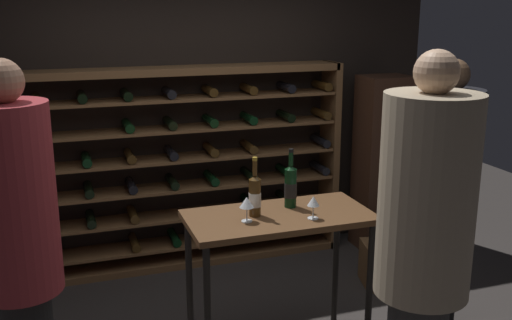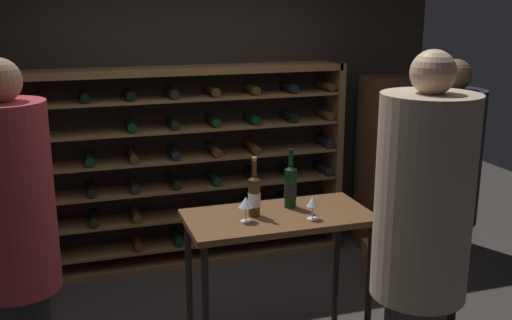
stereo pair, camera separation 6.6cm
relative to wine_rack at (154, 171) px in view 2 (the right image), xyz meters
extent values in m
cube|color=black|center=(0.40, 0.21, 0.61)|extent=(4.55, 0.10, 2.98)
cube|color=brown|center=(1.68, 0.00, 0.00)|extent=(0.06, 0.32, 1.76)
cube|color=brown|center=(0.00, 0.00, 0.85)|extent=(3.36, 0.32, 0.06)
cube|color=brown|center=(0.00, 0.00, -0.85)|extent=(3.36, 0.32, 0.06)
cube|color=brown|center=(0.00, 0.00, -0.69)|extent=(3.28, 0.32, 0.02)
cylinder|color=black|center=(-1.23, 0.00, -0.63)|extent=(0.08, 0.30, 0.08)
cylinder|color=black|center=(-0.88, 0.00, -0.63)|extent=(0.08, 0.30, 0.08)
cylinder|color=#4C3314|center=(-0.17, 0.00, -0.63)|extent=(0.08, 0.30, 0.08)
cylinder|color=black|center=(0.18, 0.00, -0.63)|extent=(0.08, 0.30, 0.08)
cylinder|color=#4C3314|center=(0.53, 0.00, -0.63)|extent=(0.08, 0.30, 0.08)
cylinder|color=black|center=(0.88, 0.00, -0.63)|extent=(0.08, 0.30, 0.08)
cylinder|color=black|center=(1.23, 0.00, -0.63)|extent=(0.08, 0.30, 0.08)
cube|color=brown|center=(0.00, 0.00, -0.43)|extent=(3.28, 0.32, 0.02)
cylinder|color=black|center=(-0.88, 0.00, -0.37)|extent=(0.08, 0.30, 0.08)
cylinder|color=black|center=(-0.53, 0.00, -0.37)|extent=(0.08, 0.30, 0.08)
cylinder|color=#4C3314|center=(-0.17, 0.00, -0.37)|extent=(0.08, 0.30, 0.08)
cylinder|color=black|center=(0.88, 0.00, -0.37)|extent=(0.08, 0.30, 0.08)
cylinder|color=black|center=(1.23, 0.00, -0.37)|extent=(0.08, 0.30, 0.08)
cube|color=brown|center=(0.00, 0.00, -0.17)|extent=(3.28, 0.32, 0.02)
cylinder|color=black|center=(-1.23, 0.00, -0.11)|extent=(0.08, 0.30, 0.08)
cylinder|color=black|center=(-0.88, 0.00, -0.11)|extent=(0.08, 0.30, 0.08)
cylinder|color=black|center=(-0.53, 0.00, -0.11)|extent=(0.08, 0.30, 0.08)
cylinder|color=black|center=(-0.17, 0.00, -0.11)|extent=(0.08, 0.30, 0.08)
cylinder|color=black|center=(0.18, 0.00, -0.11)|extent=(0.08, 0.30, 0.08)
cylinder|color=black|center=(0.53, 0.00, -0.11)|extent=(0.08, 0.30, 0.08)
cylinder|color=black|center=(0.88, 0.00, -0.11)|extent=(0.08, 0.30, 0.08)
cylinder|color=black|center=(1.23, 0.00, -0.11)|extent=(0.08, 0.30, 0.08)
cylinder|color=black|center=(1.58, 0.00, -0.11)|extent=(0.08, 0.30, 0.08)
cube|color=brown|center=(0.00, 0.00, 0.09)|extent=(3.28, 0.32, 0.02)
cylinder|color=black|center=(-0.53, 0.00, 0.15)|extent=(0.08, 0.30, 0.08)
cylinder|color=#4C3314|center=(-0.17, 0.00, 0.15)|extent=(0.08, 0.30, 0.08)
cylinder|color=black|center=(0.18, 0.00, 0.15)|extent=(0.08, 0.30, 0.08)
cylinder|color=#4C3314|center=(0.53, 0.00, 0.15)|extent=(0.08, 0.30, 0.08)
cylinder|color=#4C3314|center=(0.88, 0.00, 0.15)|extent=(0.08, 0.30, 0.08)
cylinder|color=black|center=(1.58, 0.00, 0.15)|extent=(0.08, 0.30, 0.08)
cube|color=brown|center=(0.00, 0.00, 0.35)|extent=(3.28, 0.32, 0.02)
cylinder|color=black|center=(-0.88, 0.00, 0.41)|extent=(0.08, 0.30, 0.08)
cylinder|color=black|center=(-0.17, 0.00, 0.41)|extent=(0.08, 0.30, 0.08)
cylinder|color=black|center=(0.18, 0.00, 0.41)|extent=(0.08, 0.30, 0.08)
cylinder|color=black|center=(0.53, 0.00, 0.41)|extent=(0.08, 0.30, 0.08)
cylinder|color=black|center=(0.88, 0.00, 0.41)|extent=(0.08, 0.30, 0.08)
cylinder|color=black|center=(1.23, 0.00, 0.41)|extent=(0.08, 0.30, 0.08)
cylinder|color=#4C3314|center=(1.58, 0.00, 0.41)|extent=(0.08, 0.30, 0.08)
cube|color=brown|center=(0.00, 0.00, 0.61)|extent=(3.28, 0.32, 0.02)
cylinder|color=#4C3314|center=(-0.88, 0.00, 0.67)|extent=(0.08, 0.30, 0.08)
cylinder|color=black|center=(-0.53, 0.00, 0.67)|extent=(0.08, 0.30, 0.08)
cylinder|color=black|center=(-0.17, 0.00, 0.67)|extent=(0.08, 0.30, 0.08)
cylinder|color=black|center=(0.18, 0.00, 0.67)|extent=(0.08, 0.30, 0.08)
cylinder|color=#4C3314|center=(0.53, 0.00, 0.67)|extent=(0.08, 0.30, 0.08)
cylinder|color=#4C3314|center=(0.88, 0.00, 0.67)|extent=(0.08, 0.30, 0.08)
cylinder|color=black|center=(1.23, 0.00, 0.67)|extent=(0.08, 0.30, 0.08)
cylinder|color=#4C3314|center=(1.58, 0.00, 0.67)|extent=(0.08, 0.30, 0.08)
cube|color=brown|center=(0.55, -1.61, 0.08)|extent=(1.17, 0.58, 0.04)
cylinder|color=black|center=(0.01, -1.86, -0.41)|extent=(0.04, 0.04, 0.94)
cylinder|color=black|center=(1.08, -1.86, -0.41)|extent=(0.04, 0.04, 0.94)
cylinder|color=black|center=(0.01, -1.37, -0.41)|extent=(0.04, 0.04, 0.94)
cylinder|color=black|center=(1.08, -1.37, -0.41)|extent=(0.04, 0.04, 0.94)
cylinder|color=#9E2D33|center=(-0.96, -1.97, 0.47)|extent=(0.40, 0.40, 0.95)
cylinder|color=tan|center=(0.88, -2.68, 0.51)|extent=(0.45, 0.45, 0.97)
sphere|color=tan|center=(0.88, -2.68, 1.09)|extent=(0.20, 0.20, 0.20)
cylinder|color=black|center=(1.73, -1.67, -0.47)|extent=(0.28, 0.28, 0.83)
cylinder|color=black|center=(1.73, -1.67, 0.39)|extent=(0.43, 0.43, 0.90)
sphere|color=brown|center=(1.73, -1.67, 0.94)|extent=(0.21, 0.21, 0.21)
cube|color=#26193F|center=(1.58, -1.83, 0.50)|extent=(0.04, 0.04, 0.50)
cube|color=brown|center=(1.81, -0.98, -0.70)|extent=(0.55, 0.45, 0.35)
cube|color=#4C2D1E|center=(2.12, -0.21, -0.06)|extent=(0.44, 0.36, 1.64)
cylinder|color=#4C3314|center=(0.40, -1.59, 0.21)|extent=(0.07, 0.07, 0.24)
cone|color=#4C3314|center=(0.40, -1.59, 0.34)|extent=(0.07, 0.07, 0.03)
cylinder|color=#4C3314|center=(0.40, -1.59, 0.40)|extent=(0.03, 0.03, 0.10)
cylinder|color=#B7932D|center=(0.40, -1.59, 0.46)|extent=(0.03, 0.03, 0.02)
cylinder|color=silver|center=(0.40, -1.59, 0.20)|extent=(0.08, 0.08, 0.09)
cylinder|color=black|center=(0.67, -1.50, 0.22)|extent=(0.08, 0.08, 0.25)
cone|color=black|center=(0.67, -1.50, 0.36)|extent=(0.08, 0.08, 0.03)
cylinder|color=black|center=(0.67, -1.50, 0.42)|extent=(0.03, 0.03, 0.09)
cylinder|color=black|center=(0.67, -1.50, 0.47)|extent=(0.03, 0.03, 0.02)
cylinder|color=black|center=(0.67, -1.50, 0.21)|extent=(0.08, 0.08, 0.10)
cylinder|color=silver|center=(0.32, -1.67, 0.10)|extent=(0.07, 0.07, 0.00)
cylinder|color=silver|center=(0.32, -1.67, 0.14)|extent=(0.01, 0.01, 0.09)
cone|color=silver|center=(0.32, -1.67, 0.22)|extent=(0.09, 0.09, 0.07)
cylinder|color=#590A14|center=(0.32, -1.67, 0.21)|extent=(0.05, 0.05, 0.02)
cylinder|color=silver|center=(0.72, -1.76, 0.10)|extent=(0.07, 0.07, 0.00)
cylinder|color=silver|center=(0.72, -1.76, 0.14)|extent=(0.01, 0.01, 0.08)
cone|color=silver|center=(0.72, -1.76, 0.21)|extent=(0.08, 0.08, 0.06)
cylinder|color=#590A14|center=(0.72, -1.76, 0.20)|extent=(0.04, 0.04, 0.02)
camera|label=1|loc=(-0.74, -4.92, 1.38)|focal=41.80mm
camera|label=2|loc=(-0.68, -4.94, 1.38)|focal=41.80mm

